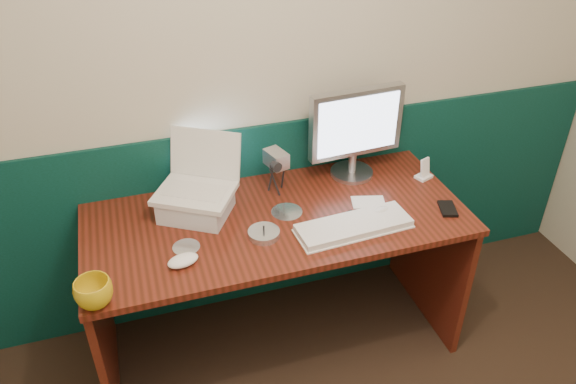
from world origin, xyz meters
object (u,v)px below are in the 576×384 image
object	(u,v)px
laptop	(192,169)
keyboard	(354,226)
desk	(278,283)
monitor	(354,132)
camcorder	(276,173)
mug	(94,293)

from	to	relation	value
laptop	keyboard	size ratio (longest dim) A/B	0.66
desk	laptop	bearing A→B (deg)	158.73
monitor	laptop	bearing A→B (deg)	-176.14
keyboard	camcorder	xyz separation A→B (m)	(-0.22, 0.37, 0.08)
camcorder	mug	bearing A→B (deg)	-165.21
desk	camcorder	size ratio (longest dim) A/B	8.28
keyboard	monitor	bearing A→B (deg)	64.36
laptop	mug	size ratio (longest dim) A/B	2.38
keyboard	camcorder	world-z (taller)	camcorder
keyboard	desk	bearing A→B (deg)	143.51
mug	camcorder	world-z (taller)	camcorder
desk	laptop	world-z (taller)	laptop
laptop	camcorder	world-z (taller)	laptop
monitor	keyboard	xyz separation A→B (m)	(-0.16, -0.40, -0.21)
desk	camcorder	bearing A→B (deg)	74.37
monitor	keyboard	world-z (taller)	monitor
keyboard	laptop	bearing A→B (deg)	149.35
desk	keyboard	distance (m)	0.51
mug	camcorder	distance (m)	0.94
desk	camcorder	xyz separation A→B (m)	(0.05, 0.19, 0.47)
monitor	camcorder	bearing A→B (deg)	-178.74
laptop	camcorder	distance (m)	0.40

